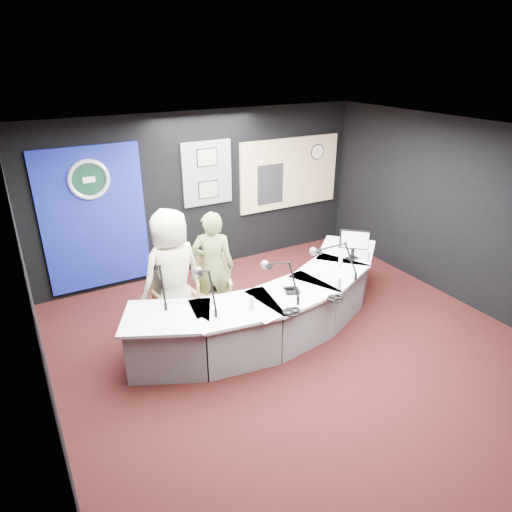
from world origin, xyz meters
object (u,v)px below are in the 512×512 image
broadcast_desk (274,307)px  armchair_left (175,303)px  person_woman (213,267)px  armchair_right (214,292)px  person_man (173,274)px

broadcast_desk → armchair_left: armchair_left is taller
broadcast_desk → person_woman: 1.04m
person_woman → armchair_right: bearing=-0.0°
person_man → person_woman: person_man is taller
armchair_right → person_man: (-0.64, -0.09, 0.48)m
broadcast_desk → person_man: bearing=152.5°
armchair_right → person_man: size_ratio=0.47×
armchair_left → person_man: 0.45m
broadcast_desk → armchair_right: armchair_right is taller
broadcast_desk → armchair_left: bearing=152.5°
armchair_left → person_man: person_man is taller
armchair_right → person_woman: bearing=0.0°
armchair_left → person_woman: (0.64, 0.09, 0.38)m
broadcast_desk → armchair_right: bearing=129.2°
broadcast_desk → armchair_left: size_ratio=4.89×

